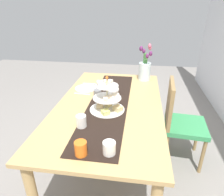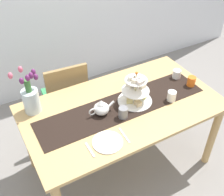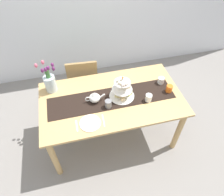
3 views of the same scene
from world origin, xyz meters
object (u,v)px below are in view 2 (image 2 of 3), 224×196
object	(u,v)px
fork_left	(90,150)
chair_left	(66,95)
dinner_plate_left	(108,142)
tiered_cake_stand	(135,92)
cream_jug	(177,74)
knife_left	(124,135)
mug_orange	(191,81)
teapot	(101,108)
tulip_vase	(31,98)
mug_grey	(123,113)
mug_white_text	(172,96)
dining_table	(122,115)

from	to	relation	value
fork_left	chair_left	bearing A→B (deg)	79.23
dinner_plate_left	fork_left	size ratio (longest dim) A/B	1.53
tiered_cake_stand	cream_jug	size ratio (longest dim) A/B	3.58
chair_left	fork_left	xyz separation A→B (m)	(-0.19, -1.01, 0.27)
tiered_cake_stand	knife_left	size ratio (longest dim) A/B	1.79
tiered_cake_stand	mug_orange	distance (m)	0.58
teapot	tulip_vase	xyz separation A→B (m)	(-0.48, 0.31, 0.08)
tulip_vase	knife_left	distance (m)	0.82
teapot	mug_grey	distance (m)	0.18
knife_left	mug_white_text	bearing A→B (deg)	15.55
fork_left	cream_jug	bearing A→B (deg)	19.99
knife_left	cream_jug	bearing A→B (deg)	26.10
teapot	mug_orange	bearing A→B (deg)	-3.96
knife_left	mug_white_text	distance (m)	0.60
chair_left	cream_jug	xyz separation A→B (m)	(0.94, -0.60, 0.31)
chair_left	fork_left	size ratio (longest dim) A/B	6.07
dining_table	mug_white_text	size ratio (longest dim) A/B	17.84
dining_table	cream_jug	bearing A→B (deg)	8.81
dining_table	teapot	xyz separation A→B (m)	(-0.20, 0.00, 0.16)
cream_jug	teapot	bearing A→B (deg)	-173.21
cream_jug	knife_left	size ratio (longest dim) A/B	0.50
chair_left	dinner_plate_left	xyz separation A→B (m)	(-0.05, -1.01, 0.28)
fork_left	mug_orange	bearing A→B (deg)	11.81
fork_left	mug_white_text	distance (m)	0.88
tulip_vase	knife_left	xyz separation A→B (m)	(0.52, -0.62, -0.14)
dinner_plate_left	mug_grey	world-z (taller)	mug_grey
teapot	mug_orange	world-z (taller)	teapot
chair_left	dinner_plate_left	distance (m)	1.04
tulip_vase	chair_left	bearing A→B (deg)	42.84
dinner_plate_left	mug_white_text	distance (m)	0.74
tulip_vase	mug_orange	size ratio (longest dim) A/B	4.48
chair_left	fork_left	distance (m)	1.06
teapot	cream_jug	world-z (taller)	teapot
chair_left	knife_left	world-z (taller)	chair_left
teapot	knife_left	world-z (taller)	teapot
dinner_plate_left	mug_orange	world-z (taller)	mug_orange
cream_jug	mug_grey	world-z (taller)	mug_grey
dinner_plate_left	mug_grey	bearing A→B (deg)	36.70
dinner_plate_left	tulip_vase	bearing A→B (deg)	120.93
mug_grey	mug_orange	distance (m)	0.78
tiered_cake_stand	chair_left	bearing A→B (deg)	119.64
mug_white_text	mug_orange	bearing A→B (deg)	15.60
teapot	dinner_plate_left	size ratio (longest dim) A/B	1.04
tiered_cake_stand	tulip_vase	bearing A→B (deg)	159.23
tiered_cake_stand	mug_orange	xyz separation A→B (m)	(0.58, -0.07, -0.05)
mug_grey	fork_left	bearing A→B (deg)	-155.00
tiered_cake_stand	mug_white_text	bearing A→B (deg)	-28.48
chair_left	mug_grey	world-z (taller)	chair_left
mug_white_text	knife_left	bearing A→B (deg)	-164.45
knife_left	mug_white_text	xyz separation A→B (m)	(0.58, 0.16, 0.04)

